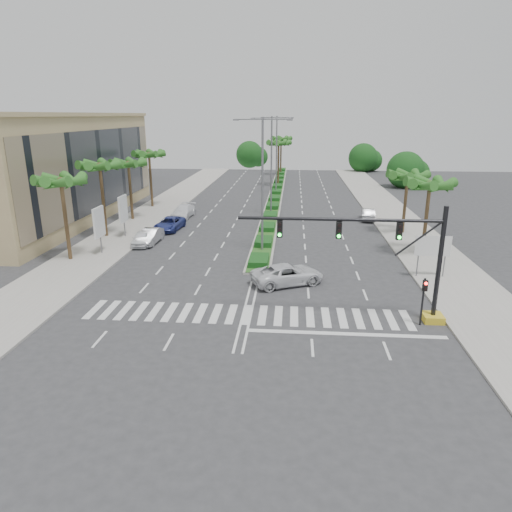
{
  "coord_description": "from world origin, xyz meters",
  "views": [
    {
      "loc": [
        2.75,
        -26.46,
        12.18
      ],
      "look_at": [
        0.33,
        2.99,
        3.0
      ],
      "focal_mm": 32.0,
      "sensor_mm": 36.0,
      "label": 1
    }
  ],
  "objects": [
    {
      "name": "ground",
      "position": [
        0.0,
        0.0,
        0.0
      ],
      "size": [
        160.0,
        160.0,
        0.0
      ],
      "primitive_type": "plane",
      "color": "#333335",
      "rests_on": "ground"
    },
    {
      "name": "footpath_right",
      "position": [
        15.2,
        20.0,
        0.07
      ],
      "size": [
        6.0,
        120.0,
        0.15
      ],
      "primitive_type": "cube",
      "color": "gray",
      "rests_on": "ground"
    },
    {
      "name": "footpath_left",
      "position": [
        -15.2,
        20.0,
        0.07
      ],
      "size": [
        6.0,
        120.0,
        0.15
      ],
      "primitive_type": "cube",
      "color": "gray",
      "rests_on": "ground"
    },
    {
      "name": "median",
      "position": [
        0.0,
        45.0,
        0.1
      ],
      "size": [
        2.2,
        75.0,
        0.2
      ],
      "primitive_type": "cube",
      "color": "gray",
      "rests_on": "ground"
    },
    {
      "name": "median_grass",
      "position": [
        0.0,
        45.0,
        0.22
      ],
      "size": [
        1.8,
        75.0,
        0.04
      ],
      "primitive_type": "cube",
      "color": "#295A1F",
      "rests_on": "median"
    },
    {
      "name": "building",
      "position": [
        -26.0,
        26.0,
        6.0
      ],
      "size": [
        12.0,
        36.0,
        12.0
      ],
      "primitive_type": "cube",
      "color": "tan",
      "rests_on": "ground"
    },
    {
      "name": "signal_gantry",
      "position": [
        9.27,
        -0.0,
        3.46
      ],
      "size": [
        12.6,
        1.2,
        7.2
      ],
      "color": "gold",
      "rests_on": "ground"
    },
    {
      "name": "pedestrian_signal",
      "position": [
        10.6,
        -0.68,
        2.04
      ],
      "size": [
        0.28,
        0.36,
        3.0
      ],
      "color": "black",
      "rests_on": "ground"
    },
    {
      "name": "direction_sign",
      "position": [
        13.5,
        7.99,
        2.45
      ],
      "size": [
        2.7,
        0.11,
        3.4
      ],
      "color": "slate",
      "rests_on": "ground"
    },
    {
      "name": "billboard_near",
      "position": [
        -14.5,
        12.0,
        2.96
      ],
      "size": [
        0.18,
        2.1,
        4.35
      ],
      "color": "slate",
      "rests_on": "ground"
    },
    {
      "name": "billboard_far",
      "position": [
        -14.5,
        18.0,
        2.96
      ],
      "size": [
        0.18,
        2.1,
        4.35
      ],
      "color": "slate",
      "rests_on": "ground"
    },
    {
      "name": "palm_left_near",
      "position": [
        -16.5,
        10.0,
        6.69
      ],
      "size": [
        4.57,
        4.68,
        7.55
      ],
      "color": "brown",
      "rests_on": "ground"
    },
    {
      "name": "palm_left_mid",
      "position": [
        -16.5,
        18.0,
        7.08
      ],
      "size": [
        4.57,
        4.68,
        7.95
      ],
      "color": "brown",
      "rests_on": "ground"
    },
    {
      "name": "palm_left_far",
      "position": [
        -16.5,
        26.0,
        6.5
      ],
      "size": [
        4.57,
        4.68,
        7.35
      ],
      "color": "brown",
      "rests_on": "ground"
    },
    {
      "name": "palm_left_end",
      "position": [
        -16.5,
        34.0,
        6.88
      ],
      "size": [
        4.57,
        4.68,
        7.75
      ],
      "color": "brown",
      "rests_on": "ground"
    },
    {
      "name": "palm_right_near",
      "position": [
        14.5,
        14.0,
        6.2
      ],
      "size": [
        4.57,
        4.68,
        7.05
      ],
      "color": "brown",
      "rests_on": "ground"
    },
    {
      "name": "palm_right_far",
      "position": [
        14.5,
        22.0,
        5.91
      ],
      "size": [
        4.57,
        4.68,
        6.75
      ],
      "color": "brown",
      "rests_on": "ground"
    },
    {
      "name": "palm_median_a",
      "position": [
        0.0,
        55.0,
        7.17
      ],
      "size": [
        4.57,
        4.68,
        8.05
      ],
      "color": "brown",
      "rests_on": "ground"
    },
    {
      "name": "palm_median_b",
      "position": [
        0.0,
        70.0,
        7.17
      ],
      "size": [
        4.57,
        4.68,
        8.05
      ],
      "color": "brown",
      "rests_on": "ground"
    },
    {
      "name": "streetlight_near",
      "position": [
        0.0,
        14.0,
        6.81
      ],
      "size": [
        5.1,
        0.25,
        12.0
      ],
      "color": "slate",
      "rests_on": "ground"
    },
    {
      "name": "streetlight_mid",
      "position": [
        0.0,
        30.0,
        6.81
      ],
      "size": [
        5.1,
        0.25,
        12.0
      ],
      "color": "slate",
      "rests_on": "ground"
    },
    {
      "name": "streetlight_far",
      "position": [
        0.0,
        46.0,
        6.81
      ],
      "size": [
        5.1,
        0.25,
        12.0
      ],
      "color": "slate",
      "rests_on": "ground"
    },
    {
      "name": "car_parked_a",
      "position": [
        -11.8,
        15.29,
        0.68
      ],
      "size": [
        1.93,
        4.1,
        1.36
      ],
      "primitive_type": "imported",
      "rotation": [
        0.0,
        0.0,
        0.08
      ],
      "color": "white",
      "rests_on": "ground"
    },
    {
      "name": "car_parked_b",
      "position": [
        -11.21,
        16.01,
        0.72
      ],
      "size": [
        1.71,
        4.43,
        1.44
      ],
      "primitive_type": "imported",
      "rotation": [
        0.0,
        0.0,
        -0.04
      ],
      "color": "#ACABB0",
      "rests_on": "ground"
    },
    {
      "name": "car_parked_c",
      "position": [
        -10.72,
        21.46,
        0.71
      ],
      "size": [
        2.77,
        5.26,
        1.41
      ],
      "primitive_type": "imported",
      "rotation": [
        0.0,
        0.0,
        -0.09
      ],
      "color": "navy",
      "rests_on": "ground"
    },
    {
      "name": "car_parked_d",
      "position": [
        -10.76,
        28.06,
        0.75
      ],
      "size": [
        2.43,
        5.28,
        1.5
      ],
      "primitive_type": "imported",
      "rotation": [
        0.0,
        0.0,
        -0.07
      ],
      "color": "white",
      "rests_on": "ground"
    },
    {
      "name": "car_crossing",
      "position": [
        2.47,
        5.76,
        0.76
      ],
      "size": [
        6.02,
        4.58,
        1.52
      ],
      "primitive_type": "imported",
      "rotation": [
        0.0,
        0.0,
        2.0
      ],
      "color": "silver",
      "rests_on": "ground"
    },
    {
      "name": "car_right",
      "position": [
        11.8,
        28.37,
        0.71
      ],
      "size": [
        1.91,
        4.42,
        1.41
      ],
      "primitive_type": "imported",
      "rotation": [
        0.0,
        0.0,
        3.04
      ],
      "color": "#AEADB1",
      "rests_on": "ground"
    }
  ]
}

